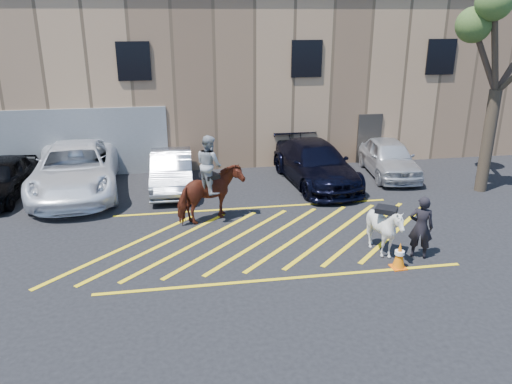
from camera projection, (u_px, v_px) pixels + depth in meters
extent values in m
plane|color=black|center=(265.00, 234.00, 15.24)|extent=(90.00, 90.00, 0.00)
imported|color=black|center=(1.00, 178.00, 18.01)|extent=(2.16, 4.48, 1.47)
imported|color=white|center=(76.00, 169.00, 18.52)|extent=(3.45, 6.65, 1.79)
imported|color=gray|center=(172.00, 171.00, 18.97)|extent=(1.59, 4.39, 1.44)
imported|color=black|center=(315.00, 164.00, 19.58)|extent=(2.75, 5.71, 1.60)
imported|color=silver|center=(389.00, 157.00, 20.64)|extent=(2.24, 4.55, 1.49)
imported|color=black|center=(421.00, 227.00, 13.50)|extent=(0.77, 0.67, 1.77)
cube|color=tan|center=(223.00, 74.00, 25.22)|extent=(32.00, 10.00, 7.00)
cube|color=black|center=(134.00, 61.00, 19.55)|extent=(1.30, 0.08, 1.50)
cube|color=black|center=(307.00, 59.00, 20.63)|extent=(1.30, 0.08, 1.50)
cube|color=black|center=(441.00, 57.00, 21.57)|extent=(1.30, 0.08, 1.50)
cube|color=#38332D|center=(369.00, 139.00, 22.27)|extent=(1.10, 0.08, 2.20)
cube|color=yellow|center=(124.00, 248.00, 14.31)|extent=(4.20, 4.20, 0.01)
cube|color=yellow|center=(161.00, 245.00, 14.47)|extent=(4.20, 4.20, 0.01)
cube|color=yellow|center=(197.00, 243.00, 14.64)|extent=(4.20, 4.20, 0.01)
cube|color=yellow|center=(233.00, 240.00, 14.80)|extent=(4.20, 4.20, 0.01)
cube|color=yellow|center=(267.00, 238.00, 14.96)|extent=(4.20, 4.20, 0.01)
cube|color=yellow|center=(301.00, 235.00, 15.13)|extent=(4.20, 4.20, 0.01)
cube|color=yellow|center=(334.00, 233.00, 15.29)|extent=(4.20, 4.20, 0.01)
cube|color=yellow|center=(367.00, 231.00, 15.45)|extent=(4.20, 4.20, 0.01)
cube|color=yellow|center=(399.00, 228.00, 15.61)|extent=(4.20, 4.20, 0.01)
cube|color=yellow|center=(254.00, 208.00, 17.28)|extent=(9.50, 0.12, 0.01)
cube|color=yellow|center=(286.00, 279.00, 12.64)|extent=(9.50, 0.12, 0.01)
imported|color=maroon|center=(210.00, 195.00, 15.89)|extent=(2.35, 1.87, 1.81)
imported|color=#91949A|center=(209.00, 164.00, 15.56)|extent=(1.04, 1.12, 1.85)
cube|color=black|center=(209.00, 176.00, 15.68)|extent=(0.67, 0.71, 0.14)
imported|color=silver|center=(385.00, 230.00, 13.66)|extent=(1.78, 1.82, 1.51)
cube|color=black|center=(386.00, 210.00, 13.46)|extent=(0.72, 0.69, 0.14)
cube|color=#F05D09|center=(398.00, 267.00, 13.19)|extent=(0.40, 0.40, 0.03)
cone|color=orange|center=(399.00, 255.00, 13.07)|extent=(0.32, 0.32, 0.70)
cylinder|color=white|center=(400.00, 253.00, 13.05)|extent=(0.25, 0.25, 0.10)
cylinder|color=#493D2C|center=(488.00, 142.00, 18.39)|extent=(0.44, 0.44, 3.80)
cylinder|color=#413127|center=(484.00, 59.00, 18.20)|extent=(0.33, 1.88, 2.34)
cylinder|color=#423028|center=(485.00, 60.00, 17.31)|extent=(1.40, 0.20, 2.39)
cylinder|color=#4E3D2F|center=(495.00, 49.00, 16.95)|extent=(1.16, 0.77, 3.11)
sphere|color=#3B672C|center=(473.00, 26.00, 18.62)|extent=(1.20, 1.20, 1.20)
sphere|color=#47642B|center=(474.00, 25.00, 16.83)|extent=(1.20, 1.20, 1.20)
sphere|color=#4C672C|center=(494.00, 2.00, 16.12)|extent=(1.20, 1.20, 1.20)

